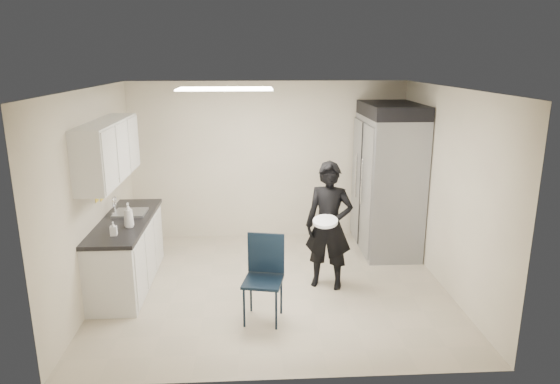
{
  "coord_description": "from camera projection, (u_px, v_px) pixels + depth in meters",
  "views": [
    {
      "loc": [
        -0.28,
        -6.1,
        2.96
      ],
      "look_at": [
        0.09,
        0.2,
        1.25
      ],
      "focal_mm": 32.0,
      "sensor_mm": 36.0,
      "label": 1
    }
  ],
  "objects": [
    {
      "name": "upper_cabinets",
      "position": [
        108.0,
        151.0,
        6.27
      ],
      "size": [
        0.35,
        1.8,
        0.75
      ],
      "primitive_type": "cube",
      "color": "silver",
      "rests_on": "left_wall"
    },
    {
      "name": "right_wall",
      "position": [
        447.0,
        190.0,
        6.45
      ],
      "size": [
        0.0,
        4.0,
        4.0
      ],
      "primitive_type": "plane",
      "rotation": [
        1.57,
        0.0,
        -1.57
      ],
      "color": "beige",
      "rests_on": "floor"
    },
    {
      "name": "sink",
      "position": [
        131.0,
        217.0,
        6.77
      ],
      "size": [
        0.42,
        0.4,
        0.14
      ],
      "primitive_type": "cube",
      "color": "gray",
      "rests_on": "countertop"
    },
    {
      "name": "notice_sticker_right",
      "position": [
        102.0,
        198.0,
        6.52
      ],
      "size": [
        0.0,
        0.12,
        0.07
      ],
      "primitive_type": "cube",
      "color": "yellow",
      "rests_on": "left_wall"
    },
    {
      "name": "soap_bottle_a",
      "position": [
        128.0,
        215.0,
        6.18
      ],
      "size": [
        0.13,
        0.13,
        0.32
      ],
      "primitive_type": "imported",
      "rotation": [
        0.0,
        0.0,
        0.09
      ],
      "color": "silver",
      "rests_on": "countertop"
    },
    {
      "name": "countertop",
      "position": [
        125.0,
        221.0,
        6.52
      ],
      "size": [
        0.64,
        1.95,
        0.05
      ],
      "primitive_type": "cube",
      "color": "black",
      "rests_on": "lower_counter"
    },
    {
      "name": "back_wall",
      "position": [
        268.0,
        161.0,
        8.26
      ],
      "size": [
        4.5,
        0.0,
        4.5
      ],
      "primitive_type": "plane",
      "rotation": [
        1.57,
        0.0,
        0.0
      ],
      "color": "beige",
      "rests_on": "floor"
    },
    {
      "name": "folding_chair",
      "position": [
        263.0,
        282.0,
        5.69
      ],
      "size": [
        0.51,
        0.51,
        0.97
      ],
      "primitive_type": "cube",
      "rotation": [
        0.0,
        0.0,
        -0.21
      ],
      "color": "black",
      "rests_on": "floor"
    },
    {
      "name": "left_wall",
      "position": [
        93.0,
        195.0,
        6.2
      ],
      "size": [
        0.0,
        4.0,
        4.0
      ],
      "primitive_type": "plane",
      "rotation": [
        1.57,
        0.0,
        1.57
      ],
      "color": "beige",
      "rests_on": "floor"
    },
    {
      "name": "ceiling",
      "position": [
        274.0,
        88.0,
        5.99
      ],
      "size": [
        4.5,
        4.5,
        0.0
      ],
      "primitive_type": "plane",
      "rotation": [
        3.14,
        0.0,
        0.0
      ],
      "color": "silver",
      "rests_on": "back_wall"
    },
    {
      "name": "soap_bottle_b",
      "position": [
        113.0,
        229.0,
        5.91
      ],
      "size": [
        0.08,
        0.09,
        0.17
      ],
      "primitive_type": "imported",
      "rotation": [
        0.0,
        0.0,
        0.11
      ],
      "color": "#9E9DA8",
      "rests_on": "countertop"
    },
    {
      "name": "fridge_compressor",
      "position": [
        392.0,
        110.0,
        7.42
      ],
      "size": [
        0.8,
        1.35,
        0.2
      ],
      "primitive_type": "cube",
      "color": "black",
      "rests_on": "commercial_fridge"
    },
    {
      "name": "ceiling_panel",
      "position": [
        225.0,
        89.0,
        6.35
      ],
      "size": [
        1.2,
        0.6,
        0.02
      ],
      "primitive_type": "cube",
      "color": "white",
      "rests_on": "ceiling"
    },
    {
      "name": "faucet",
      "position": [
        115.0,
        206.0,
        6.71
      ],
      "size": [
        0.02,
        0.02,
        0.24
      ],
      "primitive_type": "cylinder",
      "color": "silver",
      "rests_on": "countertop"
    },
    {
      "name": "commercial_fridge",
      "position": [
        388.0,
        185.0,
        7.72
      ],
      "size": [
        0.8,
        1.35,
        2.1
      ],
      "primitive_type": "cube",
      "color": "gray",
      "rests_on": "floor"
    },
    {
      "name": "lower_counter",
      "position": [
        127.0,
        254.0,
        6.64
      ],
      "size": [
        0.6,
        1.9,
        0.86
      ],
      "primitive_type": "cube",
      "color": "silver",
      "rests_on": "floor"
    },
    {
      "name": "man_tuxedo",
      "position": [
        329.0,
        226.0,
        6.47
      ],
      "size": [
        0.72,
        0.6,
        1.69
      ],
      "primitive_type": "imported",
      "rotation": [
        0.0,
        0.0,
        -0.34
      ],
      "color": "black",
      "rests_on": "floor"
    },
    {
      "name": "notice_sticker_left",
      "position": [
        97.0,
        199.0,
        6.32
      ],
      "size": [
        0.0,
        0.12,
        0.07
      ],
      "primitive_type": "cube",
      "color": "yellow",
      "rests_on": "left_wall"
    },
    {
      "name": "floor",
      "position": [
        274.0,
        286.0,
        6.67
      ],
      "size": [
        4.5,
        4.5,
        0.0
      ],
      "primitive_type": "plane",
      "color": "tan",
      "rests_on": "ground"
    },
    {
      "name": "towel_dispenser",
      "position": [
        126.0,
        150.0,
        7.43
      ],
      "size": [
        0.22,
        0.3,
        0.35
      ],
      "primitive_type": "cube",
      "color": "black",
      "rests_on": "left_wall"
    },
    {
      "name": "bucket_lid",
      "position": [
        325.0,
        221.0,
        6.21
      ],
      "size": [
        0.4,
        0.4,
        0.04
      ],
      "primitive_type": "cylinder",
      "rotation": [
        0.0,
        0.0,
        -0.34
      ],
      "color": "white",
      "rests_on": "man_tuxedo"
    }
  ]
}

